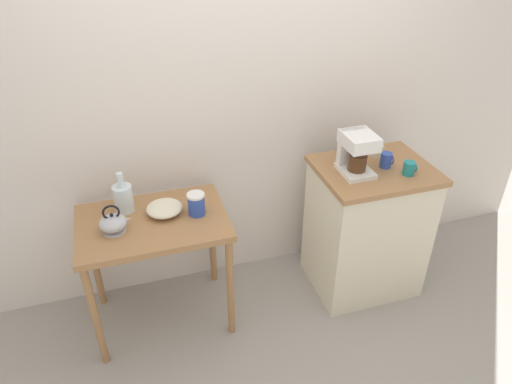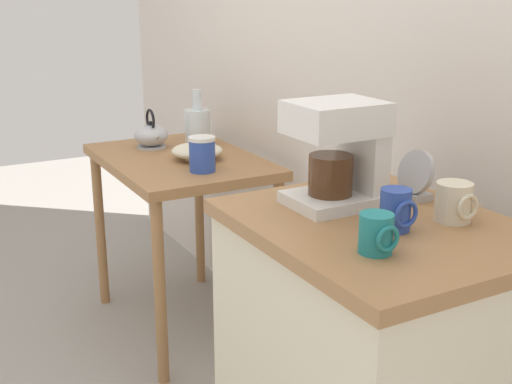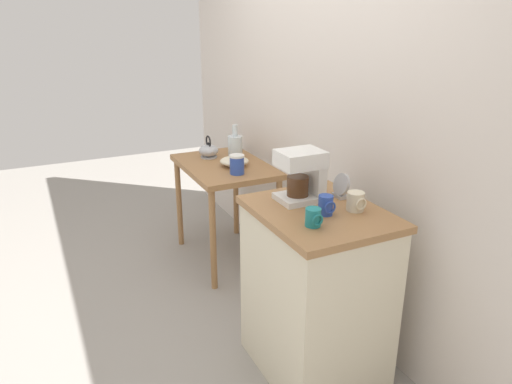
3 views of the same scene
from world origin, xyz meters
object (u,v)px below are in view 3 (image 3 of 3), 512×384
bowl_stoneware (234,161)px  mug_small_cream (356,201)px  teakettle (209,151)px  coffee_maker (304,173)px  glass_carafe_vase (235,146)px  table_clock (341,187)px  mug_dark_teal (313,217)px  mug_blue (326,205)px  canister_enamel (237,164)px

bowl_stoneware → mug_small_cream: bearing=1.7°
teakettle → coffee_maker: coffee_maker is taller
glass_carafe_vase → bowl_stoneware: bearing=-25.0°
glass_carafe_vase → table_clock: (1.42, -0.02, 0.12)m
coffee_maker → bowl_stoneware: bearing=174.4°
mug_dark_teal → mug_blue: mug_blue is taller
teakettle → table_clock: table_clock is taller
bowl_stoneware → teakettle: 0.30m
teakettle → mug_small_cream: 1.68m
bowl_stoneware → canister_enamel: canister_enamel is taller
table_clock → bowl_stoneware: bearing=-176.1°
mug_dark_teal → mug_blue: 0.15m
glass_carafe_vase → coffee_maker: (1.36, -0.21, 0.20)m
teakettle → table_clock: bearing=6.6°
bowl_stoneware → mug_blue: bearing=-4.9°
bowl_stoneware → mug_blue: mug_blue is taller
glass_carafe_vase → mug_small_cream: (1.60, -0.06, 0.11)m
canister_enamel → mug_small_cream: (1.20, 0.10, 0.13)m
mug_dark_teal → table_clock: table_clock is taller
bowl_stoneware → table_clock: 1.21m
mug_blue → table_clock: (-0.16, 0.20, 0.01)m
mug_dark_teal → glass_carafe_vase: bearing=168.4°
glass_carafe_vase → mug_blue: glass_carafe_vase is taller
mug_small_cream → table_clock: (-0.18, 0.04, 0.01)m
canister_enamel → glass_carafe_vase: bearing=158.2°
glass_carafe_vase → canister_enamel: size_ratio=1.87×
mug_blue → bowl_stoneware: bearing=175.1°
mug_small_cream → table_clock: size_ratio=0.72×
mug_small_cream → coffee_maker: bearing=-146.5°
bowl_stoneware → mug_dark_teal: mug_dark_teal is taller
mug_small_cream → mug_dark_teal: mug_small_cream is taller
coffee_maker → mug_dark_teal: (0.30, -0.13, -0.10)m
teakettle → mug_blue: mug_blue is taller
teakettle → canister_enamel: size_ratio=1.36×
bowl_stoneware → teakettle: (-0.29, -0.09, 0.02)m
glass_carafe_vase → mug_dark_teal: size_ratio=3.03×
mug_blue → mug_dark_teal: bearing=-55.0°
glass_carafe_vase → table_clock: bearing=-0.8°
coffee_maker → table_clock: bearing=74.5°
teakettle → mug_small_cream: (1.67, 0.13, 0.14)m
bowl_stoneware → canister_enamel: size_ratio=1.55×
canister_enamel → coffee_maker: (0.97, -0.06, 0.23)m
glass_carafe_vase → table_clock: 1.42m
canister_enamel → table_clock: size_ratio=1.06×
coffee_maker → canister_enamel: bearing=176.7°
coffee_maker → teakettle: bearing=179.1°
teakettle → table_clock: size_ratio=1.44×
glass_carafe_vase → canister_enamel: bearing=-21.8°
glass_carafe_vase → mug_dark_teal: bearing=-11.6°
teakettle → table_clock: (1.49, 0.17, 0.15)m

